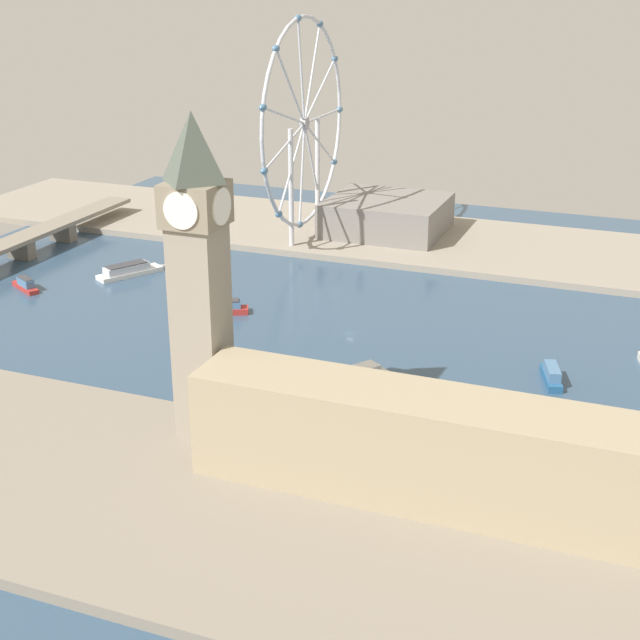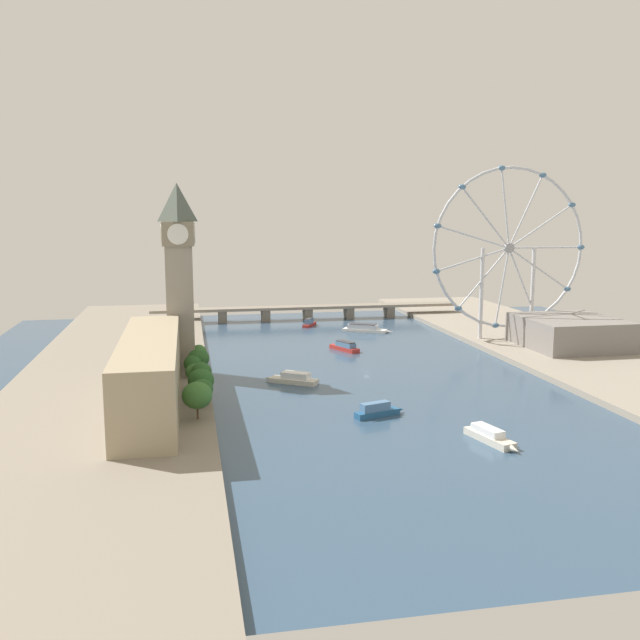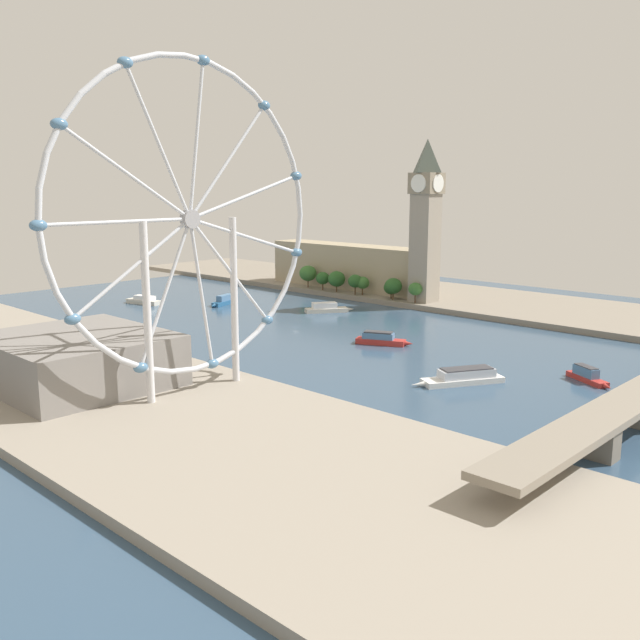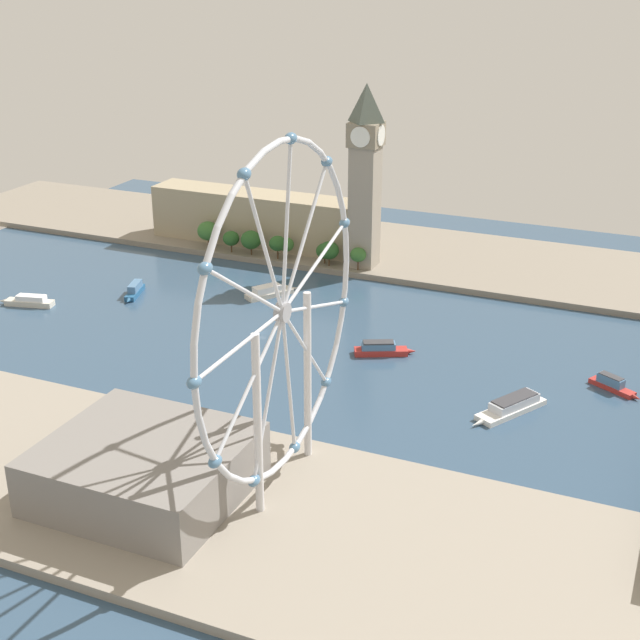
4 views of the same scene
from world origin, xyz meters
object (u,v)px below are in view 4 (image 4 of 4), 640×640
Objects in this scene: parliament_block at (256,218)px; tour_boat_2 at (29,301)px; tour_boat_3 at (512,406)px; tour_boat_5 at (269,292)px; riverside_hall at (145,468)px; tour_boat_4 at (612,384)px; clock_tower at (365,174)px; tour_boat_0 at (135,290)px; tour_boat_1 at (381,349)px; ferris_wheel at (283,315)px.

parliament_block reaches higher than tour_boat_2.
tour_boat_3 reaches higher than tour_boat_5.
riverside_hall is 2.80× the size of tour_boat_4.
riverside_hall is (219.42, 15.01, -38.80)m from clock_tower.
tour_boat_3 is 147.44m from tour_boat_5.
tour_boat_0 is at bearing -144.49° from riverside_hall.
tour_boat_1 is at bearing 25.00° from clock_tower.
ferris_wheel is 108.10m from tour_boat_3.
riverside_hall is (231.26, 82.21, -5.50)m from parliament_block.
tour_boat_1 is at bearing 46.57° from parliament_block.
tour_boat_5 is at bearing -163.90° from tour_boat_4.
tour_boat_3 is 1.28× the size of tour_boat_5.
parliament_block is 132.61m from tour_boat_2.
parliament_block is 152.79m from tour_boat_1.
tour_boat_4 is at bearing 166.11° from tour_boat_3.
tour_boat_0 is (-143.15, -102.15, -9.09)m from riverside_hall.
riverside_hall reaches higher than tour_boat_5.
ferris_wheel is 4.13× the size of tour_boat_5.
ferris_wheel reaches higher than riverside_hall.
clock_tower is at bearing 175.33° from tour_boat_4.
parliament_block is at bearing -160.43° from riverside_hall.
tour_boat_3 reaches higher than tour_boat_2.
tour_boat_5 is at bearing 31.71° from parliament_block.
tour_boat_4 is (-18.86, 257.76, 0.11)m from tour_boat_2.
ferris_wheel reaches higher than tour_boat_5.
tour_boat_2 is (30.60, -37.27, -0.32)m from tour_boat_0.
tour_boat_0 is 0.68× the size of tour_boat_3.
tour_boat_1 is (-126.70, 28.23, -9.17)m from riverside_hall.
tour_boat_2 is 1.05× the size of tour_boat_5.
ferris_wheel is at bearing -111.78° from tour_boat_1.
tour_boat_4 is at bearing -69.25° from tour_boat_5.
parliament_block is 215.71m from tour_boat_3.
tour_boat_5 is (63.63, 39.31, -14.82)m from parliament_block.
ferris_wheel is at bearing -98.70° from tour_boat_4.
ferris_wheel reaches higher than tour_boat_0.
tour_boat_2 is (-90.03, -174.35, -55.42)m from ferris_wheel.
tour_boat_4 is (99.84, 200.54, -14.80)m from parliament_block.
ferris_wheel is 203.90m from tour_boat_2.
parliament_block is 242.75m from ferris_wheel.
tour_boat_4 is (-108.89, 83.40, -55.30)m from ferris_wheel.
riverside_hall is 2.23× the size of tour_boat_5.
riverside_hall is 1.75× the size of tour_boat_3.
tour_boat_4 is at bearing 142.55° from ferris_wheel.
tour_boat_5 is at bearing -151.79° from ferris_wheel.
tour_boat_4 is at bearing 56.58° from clock_tower.
clock_tower is at bearing 89.54° from tour_boat_1.
tour_boat_2 is (14.15, -167.65, -0.25)m from tour_boat_1.
riverside_hall is 2.31× the size of tour_boat_1.
tour_boat_2 is 0.82× the size of tour_boat_3.
ferris_wheel is at bearing 122.82° from riverside_hall.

